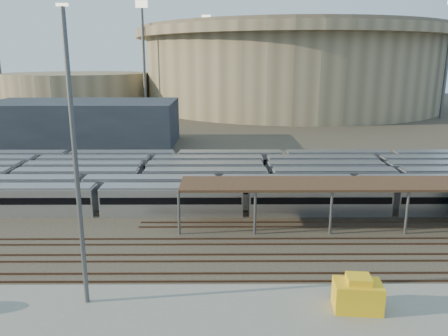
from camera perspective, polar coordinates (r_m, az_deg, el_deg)
name	(u,v)px	position (r m, az deg, el deg)	size (l,w,h in m)	color
ground	(250,238)	(49.16, 3.47, -9.17)	(420.00, 420.00, 0.00)	#383026
apron	(198,315)	(35.77, -3.36, -18.57)	(50.00, 9.00, 0.20)	gray
subway_trains	(260,178)	(66.20, 4.69, -1.37)	(123.29, 23.90, 3.60)	silver
inspection_shed	(436,185)	(57.00, 25.93, -2.01)	(60.30, 6.00, 5.30)	#535357
empty_tracks	(254,258)	(44.58, 3.89, -11.60)	(170.00, 9.62, 0.18)	#4C3323
stadium	(290,66)	(187.22, 8.57, 13.04)	(124.00, 124.00, 32.50)	gray
secondary_arena	(78,91)	(184.47, -18.51, 9.52)	(56.00, 56.00, 14.00)	gray
service_building	(84,123)	(105.99, -17.87, 5.60)	(42.00, 20.00, 10.00)	#1E232D
floodlight_0	(144,55)	(157.37, -10.45, 14.32)	(4.00, 1.00, 38.40)	#535357
floodlight_2	(448,55)	(162.48, 27.21, 13.02)	(4.00, 1.00, 38.40)	#535357
floodlight_3	(207,56)	(205.18, -2.29, 14.42)	(4.00, 1.00, 38.40)	#535357
yard_light_pole	(76,164)	(34.51, -18.80, 0.50)	(0.82, 0.36, 22.89)	#535357
yellow_equipment	(357,296)	(37.10, 17.03, -15.69)	(3.66, 2.29, 2.29)	gold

